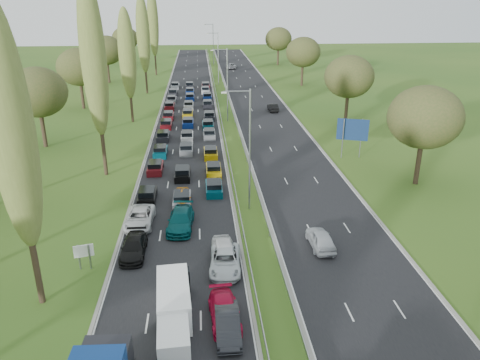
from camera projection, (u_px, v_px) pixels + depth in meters
name	position (u px, v px, depth m)	size (l,w,h in m)	color
ground	(227.00, 118.00, 81.16)	(260.00, 260.00, 0.00)	#2D541A
near_carriageway	(188.00, 116.00, 82.94)	(10.50, 215.00, 0.04)	black
far_carriageway	(264.00, 114.00, 84.02)	(10.50, 215.00, 0.04)	black
central_reservation	(226.00, 112.00, 83.28)	(2.36, 215.00, 0.32)	gray
lamp_columns	(227.00, 86.00, 77.10)	(0.18, 140.18, 12.00)	gray
poplar_row	(115.00, 54.00, 64.36)	(2.80, 127.80, 22.44)	#2D2116
woodland_left	(29.00, 97.00, 60.11)	(8.00, 166.00, 11.10)	#2D2116
woodland_right	(367.00, 86.00, 67.55)	(8.00, 153.00, 11.10)	#2D2116
traffic_queue_fill	(188.00, 120.00, 78.41)	(9.02, 68.82, 0.80)	black
near_car_2	(140.00, 218.00, 43.22)	(2.44, 5.29, 1.47)	silver
near_car_3	(134.00, 247.00, 38.26)	(1.96, 4.81, 1.40)	black
near_car_7	(181.00, 220.00, 42.68)	(2.23, 5.48, 1.59)	#05474B
near_car_8	(182.00, 198.00, 47.52)	(1.73, 4.30, 1.46)	orange
near_car_9	(228.00, 325.00, 29.24)	(1.53, 4.37, 1.44)	black
near_car_10	(225.00, 261.00, 36.28)	(2.36, 5.12, 1.42)	silver
near_car_11	(224.00, 312.00, 30.48)	(1.89, 4.65, 1.35)	#B60B31
near_car_12	(225.00, 251.00, 37.45)	(1.85, 4.61, 1.57)	silver
far_car_0	(321.00, 239.00, 39.46)	(1.79, 4.46, 1.52)	#B2B6BC
far_car_1	(273.00, 107.00, 85.91)	(1.47, 4.21, 1.39)	black
far_car_2	(232.00, 66.00, 135.83)	(2.55, 5.54, 1.54)	gray
white_van_front	(174.00, 331.00, 28.35)	(1.86, 4.75, 1.91)	white
white_van_rear	(174.00, 297.00, 31.31)	(2.11, 5.39, 2.17)	white
info_sign	(84.00, 253.00, 36.07)	(1.48, 0.44, 2.10)	gray
direction_sign	(352.00, 131.00, 60.26)	(3.82, 1.37, 5.20)	gray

